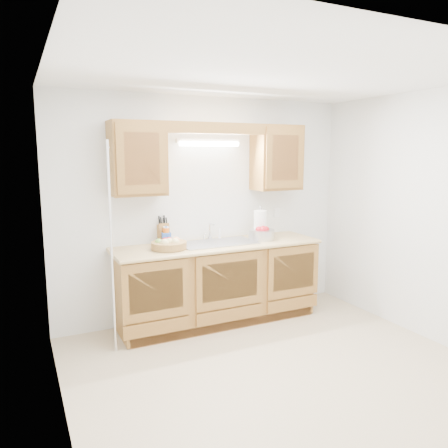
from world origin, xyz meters
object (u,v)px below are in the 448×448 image
fruit_basket (169,244)px  paper_towel (260,224)px  apple_bowl (262,234)px  knife_block (164,233)px

fruit_basket → paper_towel: paper_towel is taller
paper_towel → apple_bowl: bearing=-110.7°
apple_bowl → paper_towel: bearing=69.3°
fruit_basket → paper_towel: bearing=5.6°
fruit_basket → knife_block: size_ratio=1.21×
paper_towel → apple_bowl: (-0.04, -0.10, -0.09)m
knife_block → apple_bowl: (1.08, -0.27, -0.05)m
knife_block → apple_bowl: knife_block is taller
fruit_basket → knife_block: 0.29m
knife_block → apple_bowl: 1.12m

